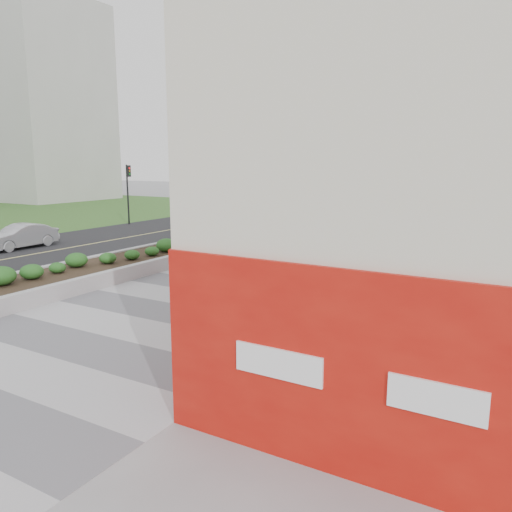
# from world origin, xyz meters

# --- Properties ---
(ground) EXTENTS (160.00, 160.00, 0.00)m
(ground) POSITION_xyz_m (0.00, 0.00, 0.00)
(ground) COLOR gray
(ground) RESTS_ON ground
(walkway) EXTENTS (8.00, 36.00, 0.01)m
(walkway) POSITION_xyz_m (0.00, 3.00, 0.01)
(walkway) COLOR #A8A8AD
(walkway) RESTS_ON ground
(building) EXTENTS (6.04, 24.08, 8.00)m
(building) POSITION_xyz_m (6.98, 8.98, 3.98)
(building) COLOR beige
(building) RESTS_ON ground
(planter) EXTENTS (3.00, 18.00, 0.90)m
(planter) POSITION_xyz_m (-5.50, 7.00, 0.42)
(planter) COLOR #9E9EA0
(planter) RESTS_ON ground
(street) EXTENTS (10.00, 40.00, 0.00)m
(street) POSITION_xyz_m (-12.00, 7.00, 0.00)
(street) COLOR black
(street) RESTS_ON ground
(traffic_signal_near) EXTENTS (0.33, 0.28, 4.20)m
(traffic_signal_near) POSITION_xyz_m (-7.23, 17.50, 2.76)
(traffic_signal_near) COLOR black
(traffic_signal_near) RESTS_ON ground
(traffic_signal_far) EXTENTS (0.33, 0.28, 4.20)m
(traffic_signal_far) POSITION_xyz_m (-16.43, 17.00, 2.76)
(traffic_signal_far) COLOR black
(traffic_signal_far) RESTS_ON ground
(distant_bldg_west_a) EXTENTS (18.00, 12.00, 22.00)m
(distant_bldg_west_a) POSITION_xyz_m (-45.00, 30.00, 11.00)
(distant_bldg_west_a) COLOR #ADAAA3
(distant_bldg_west_a) RESTS_ON ground
(distant_bldg_north_l) EXTENTS (16.00, 12.00, 20.00)m
(distant_bldg_north_l) POSITION_xyz_m (-5.00, 55.00, 10.00)
(distant_bldg_north_l) COLOR #ADAAA3
(distant_bldg_north_l) RESTS_ON ground
(manhole_cover) EXTENTS (0.44, 0.44, 0.01)m
(manhole_cover) POSITION_xyz_m (0.50, 3.00, 0.00)
(manhole_cover) COLOR #595654
(manhole_cover) RESTS_ON ground
(skateboarder) EXTENTS (0.49, 0.73, 1.30)m
(skateboarder) POSITION_xyz_m (-1.25, 8.47, 0.66)
(skateboarder) COLOR beige
(skateboarder) RESTS_ON ground
(car_silver) EXTENTS (1.33, 3.78, 1.24)m
(car_silver) POSITION_xyz_m (-14.03, 6.71, 0.62)
(car_silver) COLOR #B4B5BC
(car_silver) RESTS_ON ground
(car_dark) EXTENTS (3.05, 5.40, 1.48)m
(car_dark) POSITION_xyz_m (-9.79, 18.47, 0.74)
(car_dark) COLOR black
(car_dark) RESTS_ON ground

